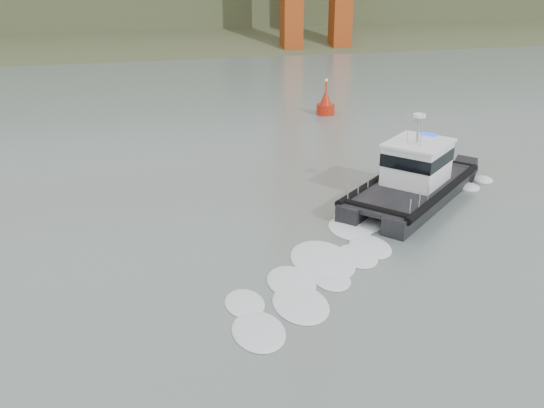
% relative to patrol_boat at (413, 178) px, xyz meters
% --- Properties ---
extents(ground, '(400.00, 400.00, 0.00)m').
position_rel_patrol_boat_xyz_m(ground, '(-8.25, -13.10, -1.40)').
color(ground, slate).
rests_on(ground, ground).
extents(patrol_boat, '(11.45, 10.66, 5.58)m').
position_rel_patrol_boat_xyz_m(patrol_boat, '(0.00, 0.00, 0.00)').
color(patrol_boat, black).
rests_on(patrol_boat, ground).
extents(nav_buoy, '(1.72, 1.72, 3.57)m').
position_rel_patrol_boat_xyz_m(nav_buoy, '(1.84, 22.01, -0.46)').
color(nav_buoy, '#AA1D0B').
rests_on(nav_buoy, ground).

